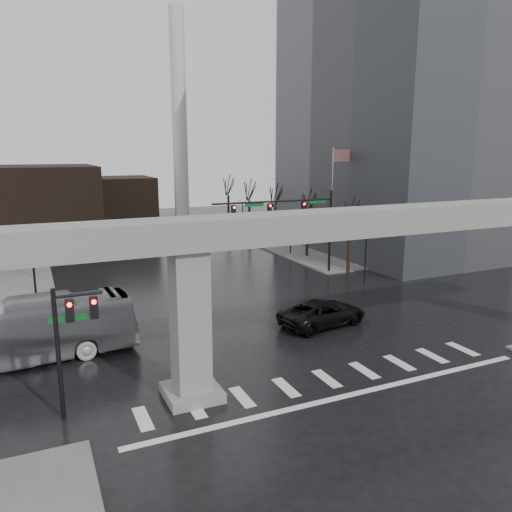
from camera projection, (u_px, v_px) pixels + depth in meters
The scene contains 23 objects.
ground at pixel (317, 371), 26.97m from camera, with size 160.00×160.00×0.00m, color black.
sidewalk_ne at pixel (342, 236), 69.55m from camera, with size 28.00×36.00×0.15m, color slate.
elevated_guideway at pixel (341, 244), 26.06m from camera, with size 48.00×2.60×8.70m.
office_tower at pixel (413, 68), 57.13m from camera, with size 22.00×26.00×42.00m, color slate.
building_far_left at pixel (24, 210), 57.66m from camera, with size 16.00×14.00×10.00m, color black.
building_far_mid at pixel (116, 205), 71.63m from camera, with size 10.00×10.00×8.00m, color black.
smokestack at pixel (180, 138), 67.60m from camera, with size 3.60×3.60×30.00m.
signal_mast_arm at pixel (296, 215), 46.15m from camera, with size 12.12×0.43×8.00m.
signal_left_pole at pixel (70, 330), 21.61m from camera, with size 2.30×0.30×6.00m.
flagpole_assembly at pixel (335, 192), 51.20m from camera, with size 2.06×0.12×12.00m.
lamp_right_0 at pixel (366, 245), 44.19m from camera, with size 1.22×0.32×5.11m.
lamp_right_1 at pixel (291, 224), 56.66m from camera, with size 1.22×0.32×5.11m.
lamp_right_2 at pixel (243, 211), 69.12m from camera, with size 1.22×0.32×5.11m.
lamp_left_0 at pixel (34, 276), 33.24m from camera, with size 1.22×0.32×5.11m.
lamp_left_1 at pixel (32, 242), 45.71m from camera, with size 1.22×0.32×5.11m.
lamp_left_2 at pixel (30, 223), 58.17m from camera, with size 1.22×0.32×5.11m.
tree_right_0 at pixel (349, 244), 48.33m from camera, with size 1.09×1.58×7.50m.
tree_right_1 at pixel (307, 232), 55.44m from camera, with size 1.09×1.61×7.67m.
tree_right_2 at pixel (275, 222), 62.55m from camera, with size 1.10×1.63×7.85m.
tree_right_3 at pixel (250, 214), 69.66m from camera, with size 1.11×1.66×8.02m.
tree_right_4 at pixel (229, 208), 76.77m from camera, with size 1.12×1.69×8.19m.
pickup_truck at pixel (323, 313), 33.91m from camera, with size 2.91×6.31×1.75m, color black.
city_bus at pixel (17, 332), 27.68m from camera, with size 3.01×12.88×3.59m, color #A1A2A6.
Camera 1 is at (-13.39, -21.48, 11.68)m, focal length 35.00 mm.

